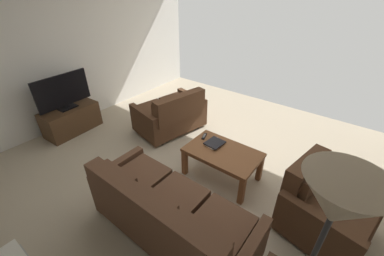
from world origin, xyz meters
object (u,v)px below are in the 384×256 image
Objects in this scene: loveseat_near at (171,114)px; book_stack at (215,143)px; coffee_table at (223,155)px; tv_stand at (71,120)px; flat_tv at (63,91)px; armchair_side at (325,206)px; tv_remote at (204,136)px; floor_lamp at (331,217)px; sofa_main at (168,215)px.

loveseat_near reaches higher than book_stack.
coffee_table is at bearing 159.91° from loveseat_near.
flat_tv is at bearing -141.67° from tv_stand.
loveseat_near is 1.30× the size of armchair_side.
loveseat_near is 1.33× the size of coffee_table.
loveseat_near reaches higher than tv_remote.
floor_lamp reaches higher than tv_remote.
armchair_side is (-1.36, 0.04, -0.04)m from coffee_table.
loveseat_near is at bearing -48.96° from sofa_main.
tv_remote is (0.48, -1.34, 0.10)m from sofa_main.
tv_remote is (-2.53, -0.79, -0.35)m from flat_tv.
book_stack is 1.82× the size of tv_remote.
coffee_table is at bearing -167.47° from tv_stand.
sofa_main is 1.75m from armchair_side.
book_stack is at bearing 160.05° from loveseat_near.
armchair_side is (-4.31, -0.61, 0.11)m from tv_stand.
flat_tv is 5.94× the size of tv_remote.
flat_tv is 2.88m from book_stack.
book_stack is (0.19, -0.07, 0.09)m from coffee_table.
floor_lamp reaches higher than book_stack.
sofa_main is at bearing 131.04° from loveseat_near.
book_stack is at bearing -4.17° from armchair_side.
loveseat_near is 1.55m from coffee_table.
tv_stand is 1.03× the size of flat_tv.
coffee_table is at bearing 158.93° from book_stack.
floor_lamp is 10.91× the size of tv_remote.
floor_lamp is 1.78× the size of tv_stand.
floor_lamp reaches higher than sofa_main.
book_stack is (1.55, -1.49, -1.08)m from floor_lamp.
armchair_side is 1.56m from book_stack.
sofa_main is 3.07m from tv_stand.
loveseat_near is (1.52, -1.74, -0.02)m from sofa_main.
loveseat_near is 1.34× the size of tv_stand.
loveseat_near is 1.97m from flat_tv.
floor_lamp is (-1.30, 0.21, 1.19)m from sofa_main.
floor_lamp is (-1.36, 1.42, 1.17)m from coffee_table.
flat_tv is (4.31, -0.76, -0.74)m from floor_lamp.
flat_tv reaches higher than sofa_main.
tv_stand is at bearing -10.40° from sofa_main.
sofa_main is 11.44× the size of tv_remote.
flat_tv is 2.68m from tv_remote.
flat_tv is at bearing 38.42° from loveseat_near.
sofa_main is 1.05× the size of floor_lamp.
sofa_main is at bearing 109.59° from tv_remote.
floor_lamp is (-2.81, 1.95, 1.21)m from loveseat_near.
armchair_side is (-1.30, -1.17, -0.02)m from sofa_main.
loveseat_near is 1.35m from book_stack.
tv_stand is at bearing 38.33° from flat_tv.
armchair_side is at bearing -171.89° from tv_stand.
loveseat_near is at bearing -11.50° from armchair_side.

